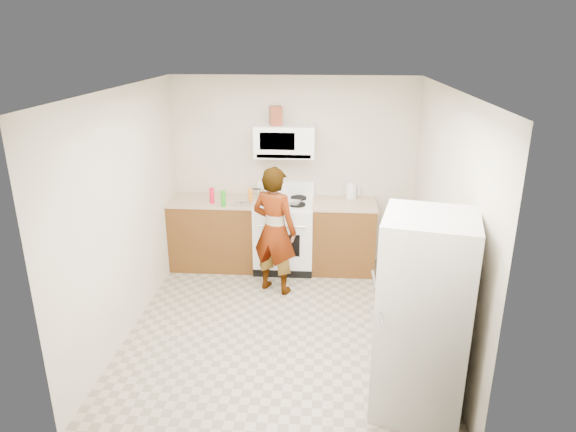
# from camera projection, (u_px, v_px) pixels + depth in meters

# --- Properties ---
(floor) EXTENTS (3.60, 3.60, 0.00)m
(floor) POSITION_uv_depth(u_px,v_px,m) (283.00, 325.00, 5.57)
(floor) COLOR gray
(floor) RESTS_ON ground
(back_wall) EXTENTS (3.20, 0.02, 2.50)m
(back_wall) POSITION_uv_depth(u_px,v_px,m) (293.00, 172.00, 6.84)
(back_wall) COLOR beige
(back_wall) RESTS_ON floor
(right_wall) EXTENTS (0.02, 3.60, 2.50)m
(right_wall) POSITION_uv_depth(u_px,v_px,m) (443.00, 220.00, 5.04)
(right_wall) COLOR beige
(right_wall) RESTS_ON floor
(cabinet_left) EXTENTS (1.12, 0.62, 0.90)m
(cabinet_left) POSITION_uv_depth(u_px,v_px,m) (215.00, 234.00, 6.89)
(cabinet_left) COLOR brown
(cabinet_left) RESTS_ON floor
(counter_left) EXTENTS (1.14, 0.64, 0.03)m
(counter_left) POSITION_uv_depth(u_px,v_px,m) (213.00, 201.00, 6.74)
(counter_left) COLOR tan
(counter_left) RESTS_ON cabinet_left
(cabinet_right) EXTENTS (0.80, 0.62, 0.90)m
(cabinet_right) POSITION_uv_depth(u_px,v_px,m) (343.00, 237.00, 6.77)
(cabinet_right) COLOR brown
(cabinet_right) RESTS_ON floor
(counter_right) EXTENTS (0.82, 0.64, 0.03)m
(counter_right) POSITION_uv_depth(u_px,v_px,m) (344.00, 204.00, 6.62)
(counter_right) COLOR tan
(counter_right) RESTS_ON cabinet_right
(gas_range) EXTENTS (0.76, 0.65, 1.13)m
(gas_range) POSITION_uv_depth(u_px,v_px,m) (284.00, 233.00, 6.81)
(gas_range) COLOR white
(gas_range) RESTS_ON floor
(microwave) EXTENTS (0.76, 0.38, 0.40)m
(microwave) POSITION_uv_depth(u_px,v_px,m) (285.00, 141.00, 6.52)
(microwave) COLOR white
(microwave) RESTS_ON back_wall
(person) EXTENTS (0.67, 0.57, 1.56)m
(person) POSITION_uv_depth(u_px,v_px,m) (274.00, 230.00, 6.08)
(person) COLOR tan
(person) RESTS_ON floor
(fridge) EXTENTS (0.83, 0.83, 1.70)m
(fridge) POSITION_uv_depth(u_px,v_px,m) (423.00, 316.00, 4.09)
(fridge) COLOR silver
(fridge) RESTS_ON floor
(kettle) EXTENTS (0.16, 0.16, 0.18)m
(kettle) POSITION_uv_depth(u_px,v_px,m) (351.00, 191.00, 6.77)
(kettle) COLOR silver
(kettle) RESTS_ON counter_right
(jug) EXTENTS (0.17, 0.17, 0.24)m
(jug) POSITION_uv_depth(u_px,v_px,m) (276.00, 116.00, 6.40)
(jug) COLOR maroon
(jug) RESTS_ON microwave
(saucepan) EXTENTS (0.25, 0.25, 0.11)m
(saucepan) POSITION_uv_depth(u_px,v_px,m) (268.00, 192.00, 6.78)
(saucepan) COLOR silver
(saucepan) RESTS_ON gas_range
(tray) EXTENTS (0.28, 0.22, 0.05)m
(tray) POSITION_uv_depth(u_px,v_px,m) (290.00, 203.00, 6.54)
(tray) COLOR white
(tray) RESTS_ON gas_range
(bottle_spray) EXTENTS (0.08, 0.08, 0.20)m
(bottle_spray) POSITION_uv_depth(u_px,v_px,m) (212.00, 196.00, 6.55)
(bottle_spray) COLOR red
(bottle_spray) RESTS_ON counter_left
(bottle_hot_sauce) EXTENTS (0.07, 0.07, 0.17)m
(bottle_hot_sauce) POSITION_uv_depth(u_px,v_px,m) (250.00, 195.00, 6.61)
(bottle_hot_sauce) COLOR orange
(bottle_hot_sauce) RESTS_ON counter_left
(bottle_green_cap) EXTENTS (0.08, 0.08, 0.20)m
(bottle_green_cap) POSITION_uv_depth(u_px,v_px,m) (223.00, 199.00, 6.42)
(bottle_green_cap) COLOR #25931A
(bottle_green_cap) RESTS_ON counter_left
(pot_lid) EXTENTS (0.32, 0.32, 0.01)m
(pot_lid) POSITION_uv_depth(u_px,v_px,m) (241.00, 204.00, 6.53)
(pot_lid) COLOR white
(pot_lid) RESTS_ON counter_left
(broom) EXTENTS (0.14, 0.26, 1.22)m
(broom) POSITION_uv_depth(u_px,v_px,m) (422.00, 251.00, 5.91)
(broom) COLOR silver
(broom) RESTS_ON floor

